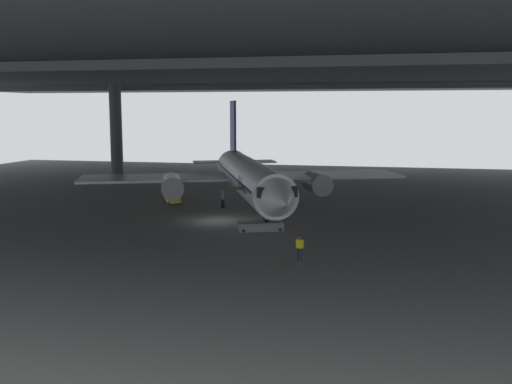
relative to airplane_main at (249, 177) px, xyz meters
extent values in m
plane|color=slate|center=(-1.54, -5.87, -3.36)|extent=(110.00, 110.00, 0.00)
cylinder|color=#4C4F54|center=(-24.54, 21.74, 3.37)|extent=(1.70, 1.70, 13.45)
cube|color=#38383D|center=(-1.54, 7.88, 10.69)|extent=(121.00, 99.00, 1.20)
cube|color=#4C4F54|center=(-1.54, -16.87, 9.69)|extent=(115.50, 0.50, 0.70)
cube|color=#4C4F54|center=(-1.54, 24.38, 9.69)|extent=(115.50, 0.50, 0.70)
cylinder|color=white|center=(0.23, -0.58, 0.02)|extent=(13.22, 25.92, 3.56)
cone|color=white|center=(5.79, -14.35, 0.02)|extent=(4.83, 5.26, 3.49)
cube|color=black|center=(4.95, -12.27, 0.46)|extent=(3.74, 3.44, 0.78)
cone|color=white|center=(-5.33, 13.20, 0.37)|extent=(4.93, 6.41, 3.02)
cube|color=navy|center=(-4.49, 11.12, 4.71)|extent=(1.67, 3.69, 5.82)
cube|color=white|center=(-1.82, 11.15, 0.55)|extent=(5.29, 4.39, 0.16)
cube|color=white|center=(-6.43, 9.29, 0.55)|extent=(5.29, 4.39, 0.16)
cube|color=white|center=(7.17, 6.85, -0.34)|extent=(16.21, 11.56, 0.24)
cylinder|color=#9EA3A8|center=(6.24, 4.39, -0.96)|extent=(3.78, 5.11, 2.21)
cube|color=white|center=(-9.92, -0.04, -0.34)|extent=(16.21, 11.56, 0.24)
cylinder|color=#9EA3A8|center=(-7.54, -1.17, -0.96)|extent=(3.78, 5.11, 2.21)
cube|color=navy|center=(0.23, -0.58, 0.29)|extent=(12.56, 24.15, 0.16)
cylinder|color=#9EA3A8|center=(3.56, -8.82, -2.11)|extent=(0.20, 0.20, 1.15)
cylinder|color=black|center=(3.56, -8.82, -2.91)|extent=(0.62, 0.95, 0.90)
cylinder|color=#9EA3A8|center=(1.47, 2.71, -2.11)|extent=(0.20, 0.20, 1.15)
cylinder|color=black|center=(1.47, 2.71, -2.91)|extent=(0.62, 0.95, 0.90)
cylinder|color=#9EA3A8|center=(-2.94, 0.93, -2.11)|extent=(0.20, 0.20, 1.15)
cylinder|color=black|center=(-2.94, 0.93, -2.91)|extent=(0.62, 0.95, 0.90)
cube|color=slate|center=(3.17, -9.16, -3.01)|extent=(4.01, 2.78, 0.70)
cube|color=slate|center=(3.17, -9.16, -1.23)|extent=(3.69, 2.50, 2.95)
cube|color=slate|center=(1.60, -9.79, 0.20)|extent=(1.51, 1.62, 0.12)
cylinder|color=black|center=(1.83, -10.34, 0.70)|extent=(0.06, 0.06, 1.00)
cylinder|color=black|center=(1.38, -9.23, 0.70)|extent=(0.06, 0.06, 1.00)
cylinder|color=black|center=(2.02, -10.37, -3.21)|extent=(0.32, 0.22, 0.30)
cylinder|color=black|center=(1.50, -9.08, -3.21)|extent=(0.32, 0.22, 0.30)
cylinder|color=black|center=(4.84, -9.24, -3.21)|extent=(0.32, 0.22, 0.30)
cylinder|color=black|center=(4.32, -7.94, -3.21)|extent=(0.32, 0.22, 0.30)
cylinder|color=#232838|center=(7.68, -18.19, -2.95)|extent=(0.14, 0.14, 0.83)
cylinder|color=#232838|center=(7.86, -18.19, -2.95)|extent=(0.14, 0.14, 0.83)
cube|color=yellow|center=(7.77, -18.19, -2.24)|extent=(0.36, 0.23, 0.59)
cylinder|color=yellow|center=(7.54, -18.18, -2.21)|extent=(0.09, 0.09, 0.56)
cylinder|color=yellow|center=(8.00, -18.19, -2.21)|extent=(0.09, 0.09, 0.56)
sphere|color=brown|center=(7.77, -18.19, -1.82)|extent=(0.22, 0.22, 0.22)
cylinder|color=#232838|center=(2.82, -6.14, -2.96)|extent=(0.14, 0.14, 0.79)
cylinder|color=#232838|center=(2.84, -6.32, -2.96)|extent=(0.14, 0.14, 0.79)
cube|color=yellow|center=(2.83, -6.23, -2.28)|extent=(0.25, 0.38, 0.56)
cylinder|color=yellow|center=(2.81, -6.00, -2.26)|extent=(0.09, 0.09, 0.53)
cylinder|color=yellow|center=(2.85, -6.46, -2.26)|extent=(0.09, 0.09, 0.53)
sphere|color=beige|center=(2.83, -6.23, -1.88)|extent=(0.22, 0.22, 0.22)
cube|color=yellow|center=(-8.87, 2.33, -2.81)|extent=(2.29, 2.48, 0.70)
cylinder|color=black|center=(-7.95, 2.03, -3.14)|extent=(0.41, 0.46, 0.44)
cylinder|color=black|center=(-8.82, 1.36, -3.14)|extent=(0.41, 0.46, 0.44)
cylinder|color=black|center=(-8.92, 3.30, -3.14)|extent=(0.41, 0.46, 0.44)
cylinder|color=black|center=(-9.79, 2.63, -3.14)|extent=(0.41, 0.46, 0.44)
camera|label=1|loc=(13.19, -55.82, 6.54)|focal=41.15mm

